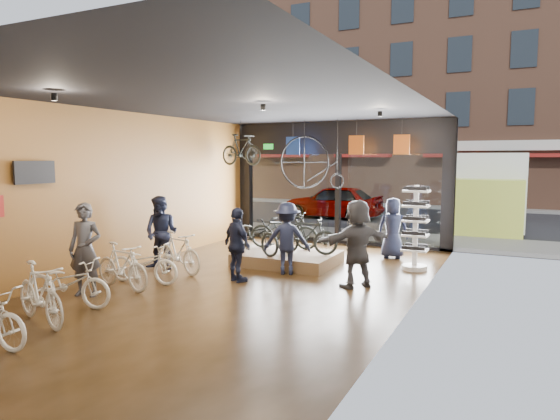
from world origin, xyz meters
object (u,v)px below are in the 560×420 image
Objects in this scene: customer_0 at (85,250)px; customer_5 at (357,243)px; floor_bike_2 at (68,283)px; display_bike_left at (254,235)px; customer_2 at (237,245)px; floor_bike_4 at (144,263)px; penny_farthing at (314,164)px; box_truck at (490,192)px; display_bike_mid at (306,235)px; sunglasses_rack at (415,228)px; floor_bike_5 at (178,252)px; floor_bike_1 at (40,294)px; hung_bike at (241,150)px; customer_4 at (393,228)px; display_bike_right at (284,231)px; floor_bike_3 at (122,266)px; display_platform at (288,258)px; street_car at (333,202)px; customer_1 at (161,233)px; customer_3 at (287,239)px.

customer_5 reaches higher than customer_0.
floor_bike_2 is 4.74m from display_bike_left.
floor_bike_4 is at bearing 58.60° from customer_2.
customer_5 is at bearing -57.06° from penny_farthing.
box_truck is 4.58× the size of display_bike_mid.
box_truck is 7.96m from sunglasses_rack.
floor_bike_1 is at bearing -160.27° from floor_bike_5.
penny_farthing is 1.25× the size of hung_bike.
customer_4 is at bearing -9.42° from floor_bike_1.
display_bike_right is 1.00× the size of customer_5.
hung_bike is (-4.65, 3.23, 2.01)m from customer_5.
penny_farthing is (-2.52, 0.63, 1.69)m from customer_4.
hung_bike is at bearing 14.07° from floor_bike_3.
customer_2 is at bearing -67.15° from floor_bike_4.
display_bike_mid reaches higher than display_platform.
display_platform is 1.34× the size of display_bike_left.
customer_2 reaches higher than display_bike_right.
floor_bike_1 is at bearing -0.70° from customer_5.
customer_5 is 0.90× the size of sunglasses_rack.
floor_bike_4 is 1.02× the size of customer_2.
floor_bike_5 is at bearing 6.33° from floor_bike_3.
customer_2 is 0.88× the size of customer_5.
customer_0 is at bearing 45.77° from customer_4.
street_car is 2.71× the size of floor_bike_3.
floor_bike_5 is 4.21m from customer_5.
floor_bike_3 is 1.92m from customer_1.
customer_3 is at bearing -62.87° from customer_5.
customer_3 is 1.02× the size of customer_4.
hung_bike is at bearing 153.86° from sunglasses_rack.
display_bike_left reaches higher than floor_bike_1.
floor_bike_1 is at bearing -170.41° from floor_bike_2.
display_bike_right is at bearing 38.05° from customer_1.
floor_bike_2 reaches higher than display_platform.
floor_bike_3 is at bearing 70.02° from customer_2.
customer_1 is at bearing 30.44° from customer_4.
floor_bike_5 is (-6.13, -10.60, -0.94)m from box_truck.
display_bike_mid reaches higher than floor_bike_2.
floor_bike_1 is 1.01× the size of floor_bike_4.
customer_2 is 4.94m from penny_farthing.
floor_bike_3 is 6.76m from penny_farthing.
customer_2 is (1.44, 3.79, 0.31)m from floor_bike_1.
floor_bike_5 is 2.57m from customer_3.
sunglasses_rack is at bearing -82.48° from display_bike_mid.
customer_0 is at bearing -94.75° from customer_1.
customer_2 is 0.97× the size of customer_3.
floor_bike_3 is at bearing -12.04° from floor_bike_2.
display_platform is at bearing -116.00° from box_truck.
display_bike_mid is at bearing -34.93° from floor_bike_5.
floor_bike_1 is 3.93m from floor_bike_5.
street_car reaches higher than floor_bike_2.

